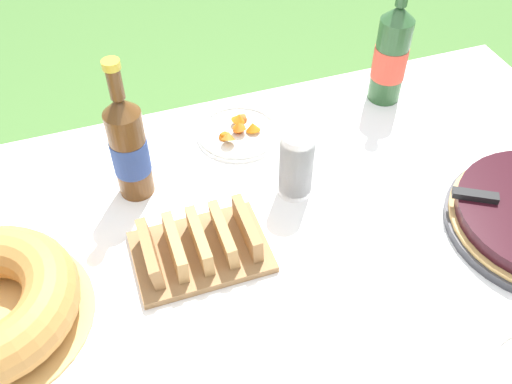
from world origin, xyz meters
The scene contains 7 objects.
garden_table centered at (0.00, 0.00, 0.61)m, with size 1.68×1.10×0.66m.
tablecloth centered at (0.00, 0.00, 0.65)m, with size 1.69×1.11×0.10m.
cup_stack centered at (0.10, 0.19, 0.75)m, with size 0.07×0.07×0.16m.
cider_bottle_green centered at (0.45, 0.43, 0.79)m, with size 0.08×0.08×0.34m.
cider_bottle_amber centered at (-0.22, 0.30, 0.79)m, with size 0.08×0.08×0.33m.
snack_plate_near centered at (0.04, 0.41, 0.68)m, with size 0.20×0.20×0.05m.
bread_board centered at (-0.14, 0.09, 0.69)m, with size 0.26×0.18×0.07m.
Camera 1 is at (-0.26, -0.60, 1.56)m, focal length 40.00 mm.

